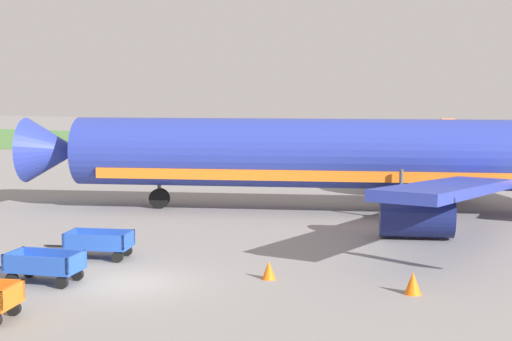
{
  "coord_description": "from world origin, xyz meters",
  "views": [
    {
      "loc": [
        13.71,
        -22.33,
        6.86
      ],
      "look_at": [
        0.35,
        10.77,
        2.8
      ],
      "focal_mm": 53.79,
      "sensor_mm": 36.0,
      "label": 1
    }
  ],
  "objects_px": {
    "baggage_cart_third_in_row": "(99,243)",
    "baggage_cart_second_in_row": "(44,266)",
    "traffic_cone_near_plane": "(269,270)",
    "traffic_cone_mid_apron": "(413,283)",
    "airplane": "(371,156)"
  },
  "relations": [
    {
      "from": "traffic_cone_near_plane",
      "to": "baggage_cart_third_in_row",
      "type": "bearing_deg",
      "value": 176.09
    },
    {
      "from": "airplane",
      "to": "baggage_cart_third_in_row",
      "type": "relative_size",
      "value": 10.25
    },
    {
      "from": "airplane",
      "to": "baggage_cart_third_in_row",
      "type": "xyz_separation_m",
      "value": [
        -7.36,
        -14.61,
        -2.45
      ]
    },
    {
      "from": "baggage_cart_third_in_row",
      "to": "traffic_cone_mid_apron",
      "type": "relative_size",
      "value": 4.92
    },
    {
      "from": "traffic_cone_mid_apron",
      "to": "baggage_cart_third_in_row",
      "type": "bearing_deg",
      "value": 177.54
    },
    {
      "from": "baggage_cart_third_in_row",
      "to": "traffic_cone_near_plane",
      "type": "xyz_separation_m",
      "value": [
        7.37,
        -0.5,
        -0.28
      ]
    },
    {
      "from": "airplane",
      "to": "baggage_cart_third_in_row",
      "type": "height_order",
      "value": "airplane"
    },
    {
      "from": "baggage_cart_second_in_row",
      "to": "baggage_cart_third_in_row",
      "type": "bearing_deg",
      "value": 95.14
    },
    {
      "from": "baggage_cart_third_in_row",
      "to": "airplane",
      "type": "bearing_deg",
      "value": 63.26
    },
    {
      "from": "baggage_cart_third_in_row",
      "to": "traffic_cone_near_plane",
      "type": "bearing_deg",
      "value": -3.91
    },
    {
      "from": "traffic_cone_near_plane",
      "to": "traffic_cone_mid_apron",
      "type": "distance_m",
      "value": 5.06
    },
    {
      "from": "traffic_cone_near_plane",
      "to": "traffic_cone_mid_apron",
      "type": "relative_size",
      "value": 0.88
    },
    {
      "from": "baggage_cart_third_in_row",
      "to": "traffic_cone_near_plane",
      "type": "relative_size",
      "value": 5.59
    },
    {
      "from": "baggage_cart_third_in_row",
      "to": "baggage_cart_second_in_row",
      "type": "bearing_deg",
      "value": -84.86
    },
    {
      "from": "airplane",
      "to": "baggage_cart_second_in_row",
      "type": "xyz_separation_m",
      "value": [
        -7.01,
        -18.48,
        -2.45
      ]
    }
  ]
}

